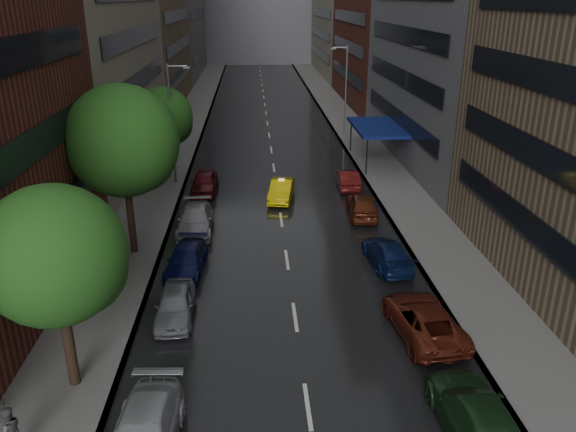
% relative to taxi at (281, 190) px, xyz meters
% --- Properties ---
extents(road, '(14.00, 140.00, 0.01)m').
position_rel_taxi_xyz_m(road, '(-0.23, 24.10, -0.71)').
color(road, black).
rests_on(road, ground).
extents(sidewalk_left, '(4.00, 140.00, 0.15)m').
position_rel_taxi_xyz_m(sidewalk_left, '(-9.23, 24.10, -0.64)').
color(sidewalk_left, gray).
rests_on(sidewalk_left, ground).
extents(sidewalk_right, '(4.00, 140.00, 0.15)m').
position_rel_taxi_xyz_m(sidewalk_right, '(8.77, 24.10, -0.64)').
color(sidewalk_right, gray).
rests_on(sidewalk_right, ground).
extents(tree_near, '(4.96, 4.96, 7.91)m').
position_rel_taxi_xyz_m(tree_near, '(-8.83, -20.21, 4.69)').
color(tree_near, '#382619').
rests_on(tree_near, ground).
extents(tree_mid, '(5.99, 5.99, 9.55)m').
position_rel_taxi_xyz_m(tree_mid, '(-8.83, -8.54, 5.82)').
color(tree_mid, '#382619').
rests_on(tree_mid, ground).
extents(tree_far, '(4.57, 4.57, 7.29)m').
position_rel_taxi_xyz_m(tree_far, '(-8.83, 5.58, 4.27)').
color(tree_far, '#382619').
rests_on(tree_far, ground).
extents(taxi, '(2.25, 4.53, 1.43)m').
position_rel_taxi_xyz_m(taxi, '(0.00, 0.00, 0.00)').
color(taxi, yellow).
rests_on(taxi, ground).
extents(parked_cars_left, '(2.39, 30.75, 1.57)m').
position_rel_taxi_xyz_m(parked_cars_left, '(-5.63, -10.77, 0.02)').
color(parked_cars_left, '#9C9BA0').
rests_on(parked_cars_left, ground).
extents(parked_cars_right, '(2.95, 31.03, 1.59)m').
position_rel_taxi_xyz_m(parked_cars_right, '(5.17, -13.08, 0.04)').
color(parked_cars_right, '#1A391B').
rests_on(parked_cars_right, ground).
extents(ped_black_umbrella, '(1.05, 1.01, 2.09)m').
position_rel_taxi_xyz_m(ped_black_umbrella, '(-9.77, -23.62, 0.67)').
color(ped_black_umbrella, '#54555A').
rests_on(ped_black_umbrella, sidewalk_left).
extents(street_lamp_left, '(1.74, 0.22, 9.00)m').
position_rel_taxi_xyz_m(street_lamp_left, '(-7.95, 4.10, 4.18)').
color(street_lamp_left, gray).
rests_on(street_lamp_left, sidewalk_left).
extents(street_lamp_right, '(1.74, 0.22, 9.00)m').
position_rel_taxi_xyz_m(street_lamp_right, '(7.49, 19.10, 4.18)').
color(street_lamp_right, gray).
rests_on(street_lamp_right, sidewalk_right).
extents(awning, '(4.00, 8.00, 3.12)m').
position_rel_taxi_xyz_m(awning, '(8.75, 9.10, 2.42)').
color(awning, navy).
rests_on(awning, sidewalk_right).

